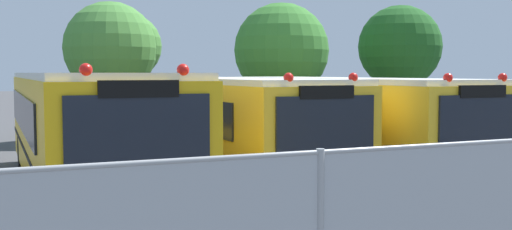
# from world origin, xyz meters

# --- Properties ---
(ground_plane) EXTENTS (160.00, 160.00, 0.00)m
(ground_plane) POSITION_xyz_m (0.00, 0.00, 0.00)
(ground_plane) COLOR #424244
(school_bus_0) EXTENTS (2.60, 11.38, 2.80)m
(school_bus_0) POSITION_xyz_m (-5.13, -0.17, 1.47)
(school_bus_0) COLOR yellow
(school_bus_0) RESTS_ON ground_plane
(school_bus_1) EXTENTS (2.79, 9.63, 2.67)m
(school_bus_1) POSITION_xyz_m (-1.57, 0.16, 1.40)
(school_bus_1) COLOR yellow
(school_bus_1) RESTS_ON ground_plane
(school_bus_2) EXTENTS (2.57, 10.84, 2.66)m
(school_bus_2) POSITION_xyz_m (1.63, 0.21, 1.40)
(school_bus_2) COLOR yellow
(school_bus_2) RESTS_ON ground_plane
(school_bus_3) EXTENTS (2.70, 9.88, 2.50)m
(school_bus_3) POSITION_xyz_m (4.97, -0.03, 1.32)
(school_bus_3) COLOR yellow
(school_bus_3) RESTS_ON ground_plane
(tree_1) EXTENTS (3.92, 3.66, 5.47)m
(tree_1) POSITION_xyz_m (-2.49, 10.30, 3.65)
(tree_1) COLOR #4C3823
(tree_1) RESTS_ON ground_plane
(tree_2) EXTENTS (4.06, 4.06, 5.66)m
(tree_2) POSITION_xyz_m (4.30, 9.39, 3.60)
(tree_2) COLOR #4C3823
(tree_2) RESTS_ON ground_plane
(tree_3) EXTENTS (3.78, 3.78, 5.74)m
(tree_3) POSITION_xyz_m (10.05, 8.69, 3.86)
(tree_3) COLOR #4C3823
(tree_3) RESTS_ON ground_plane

